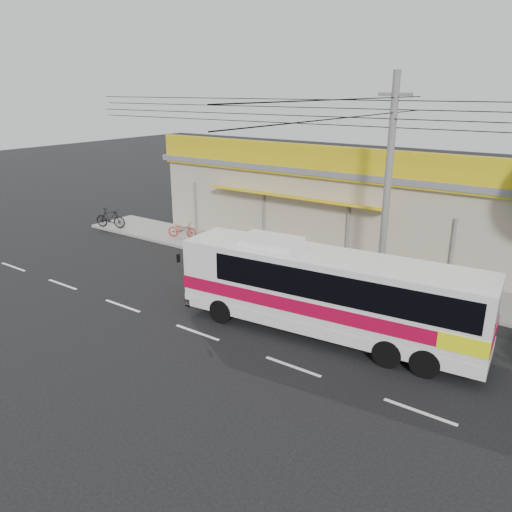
% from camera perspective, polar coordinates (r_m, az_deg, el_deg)
% --- Properties ---
extents(ground, '(120.00, 120.00, 0.00)m').
position_cam_1_polar(ground, '(19.91, -1.92, -6.04)').
color(ground, black).
rests_on(ground, ground).
extents(sidewalk, '(30.00, 3.20, 0.15)m').
position_cam_1_polar(sidewalk, '(24.57, 6.55, -1.08)').
color(sidewalk, gray).
rests_on(sidewalk, ground).
extents(lane_markings, '(50.00, 0.12, 0.01)m').
position_cam_1_polar(lane_markings, '(18.18, -6.73, -8.69)').
color(lane_markings, silver).
rests_on(lane_markings, ground).
extents(storefront_building, '(22.60, 9.20, 5.70)m').
position_cam_1_polar(storefront_building, '(28.79, 12.09, 6.16)').
color(storefront_building, '#A99F88').
rests_on(storefront_building, ground).
extents(coach_bus, '(10.85, 3.21, 3.29)m').
position_cam_1_polar(coach_bus, '(17.29, 8.66, -3.83)').
color(coach_bus, silver).
rests_on(coach_bus, ground).
extents(motorbike_red, '(1.83, 1.18, 0.91)m').
position_cam_1_polar(motorbike_red, '(29.02, -8.42, 3.02)').
color(motorbike_red, '#97120B').
rests_on(motorbike_red, sidewalk).
extents(motorbike_dark, '(2.07, 1.17, 1.20)m').
position_cam_1_polar(motorbike_dark, '(31.96, -16.31, 4.18)').
color(motorbike_dark, black).
rests_on(motorbike_dark, sidewalk).
extents(utility_pole, '(34.00, 14.00, 8.98)m').
position_cam_1_polar(utility_pole, '(20.72, 15.47, 15.50)').
color(utility_pole, '#5D5D5A').
rests_on(utility_pole, ground).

